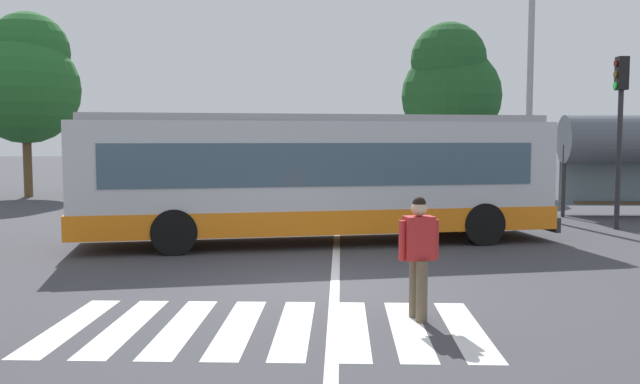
{
  "coord_description": "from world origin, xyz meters",
  "views": [
    {
      "loc": [
        0.39,
        -11.15,
        2.52
      ],
      "look_at": [
        -0.08,
        3.94,
        1.3
      ],
      "focal_mm": 37.49,
      "sensor_mm": 36.0,
      "label": 1
    }
  ],
  "objects_px": {
    "bus_stop_shelter": "(627,141)",
    "parked_car_red": "(217,180)",
    "traffic_light_far_corner": "(620,114)",
    "twin_arm_street_lamp": "(532,19)",
    "pedestrian_crossing_street": "(419,251)",
    "background_tree_left": "(26,79)",
    "parked_car_white": "(281,180)",
    "background_tree_right": "(450,86)",
    "parked_car_silver": "(346,180)",
    "city_transit_bus": "(317,177)",
    "parked_car_champagne": "(407,180)"
  },
  "relations": [
    {
      "from": "pedestrian_crossing_street",
      "to": "twin_arm_street_lamp",
      "type": "xyz_separation_m",
      "value": [
        4.9,
        12.37,
        5.27
      ]
    },
    {
      "from": "pedestrian_crossing_street",
      "to": "traffic_light_far_corner",
      "type": "relative_size",
      "value": 0.36
    },
    {
      "from": "bus_stop_shelter",
      "to": "parked_car_red",
      "type": "bearing_deg",
      "value": 156.19
    },
    {
      "from": "parked_car_white",
      "to": "traffic_light_far_corner",
      "type": "height_order",
      "value": "traffic_light_far_corner"
    },
    {
      "from": "parked_car_white",
      "to": "parked_car_silver",
      "type": "relative_size",
      "value": 0.99
    },
    {
      "from": "traffic_light_far_corner",
      "to": "twin_arm_street_lamp",
      "type": "relative_size",
      "value": 0.46
    },
    {
      "from": "parked_car_white",
      "to": "twin_arm_street_lamp",
      "type": "xyz_separation_m",
      "value": [
        8.51,
        -6.42,
        5.47
      ]
    },
    {
      "from": "pedestrian_crossing_street",
      "to": "background_tree_right",
      "type": "bearing_deg",
      "value": 79.85
    },
    {
      "from": "background_tree_right",
      "to": "pedestrian_crossing_street",
      "type": "bearing_deg",
      "value": -100.15
    },
    {
      "from": "twin_arm_street_lamp",
      "to": "pedestrian_crossing_street",
      "type": "bearing_deg",
      "value": -111.62
    },
    {
      "from": "city_transit_bus",
      "to": "background_tree_right",
      "type": "bearing_deg",
      "value": 70.2
    },
    {
      "from": "parked_car_red",
      "to": "parked_car_silver",
      "type": "relative_size",
      "value": 1.0
    },
    {
      "from": "parked_car_champagne",
      "to": "bus_stop_shelter",
      "type": "distance_m",
      "value": 9.03
    },
    {
      "from": "city_transit_bus",
      "to": "traffic_light_far_corner",
      "type": "distance_m",
      "value": 8.74
    },
    {
      "from": "pedestrian_crossing_street",
      "to": "background_tree_left",
      "type": "relative_size",
      "value": 0.22
    },
    {
      "from": "city_transit_bus",
      "to": "pedestrian_crossing_street",
      "type": "bearing_deg",
      "value": -76.51
    },
    {
      "from": "parked_car_white",
      "to": "parked_car_silver",
      "type": "xyz_separation_m",
      "value": [
        2.76,
        0.15,
        0.0
      ]
    },
    {
      "from": "background_tree_left",
      "to": "pedestrian_crossing_street",
      "type": "bearing_deg",
      "value": -52.9
    },
    {
      "from": "background_tree_right",
      "to": "bus_stop_shelter",
      "type": "bearing_deg",
      "value": -69.58
    },
    {
      "from": "bus_stop_shelter",
      "to": "twin_arm_street_lamp",
      "type": "bearing_deg",
      "value": -179.84
    },
    {
      "from": "pedestrian_crossing_street",
      "to": "bus_stop_shelter",
      "type": "bearing_deg",
      "value": 57.15
    },
    {
      "from": "twin_arm_street_lamp",
      "to": "background_tree_left",
      "type": "relative_size",
      "value": 1.31
    },
    {
      "from": "parked_car_red",
      "to": "twin_arm_street_lamp",
      "type": "height_order",
      "value": "twin_arm_street_lamp"
    },
    {
      "from": "parked_car_white",
      "to": "background_tree_left",
      "type": "relative_size",
      "value": 0.57
    },
    {
      "from": "parked_car_red",
      "to": "background_tree_left",
      "type": "distance_m",
      "value": 9.29
    },
    {
      "from": "parked_car_red",
      "to": "bus_stop_shelter",
      "type": "bearing_deg",
      "value": -23.81
    },
    {
      "from": "parked_car_red",
      "to": "parked_car_white",
      "type": "xyz_separation_m",
      "value": [
        2.67,
        0.12,
        0.0
      ]
    },
    {
      "from": "pedestrian_crossing_street",
      "to": "twin_arm_street_lamp",
      "type": "bearing_deg",
      "value": 68.38
    },
    {
      "from": "bus_stop_shelter",
      "to": "background_tree_left",
      "type": "bearing_deg",
      "value": 163.16
    },
    {
      "from": "parked_car_red",
      "to": "pedestrian_crossing_street",
      "type": "bearing_deg",
      "value": -71.41
    },
    {
      "from": "parked_car_red",
      "to": "parked_car_silver",
      "type": "distance_m",
      "value": 5.44
    },
    {
      "from": "bus_stop_shelter",
      "to": "background_tree_right",
      "type": "distance_m",
      "value": 11.47
    },
    {
      "from": "parked_car_champagne",
      "to": "background_tree_left",
      "type": "bearing_deg",
      "value": 178.07
    },
    {
      "from": "city_transit_bus",
      "to": "parked_car_silver",
      "type": "xyz_separation_m",
      "value": [
        0.8,
        12.04,
        -0.82
      ]
    },
    {
      "from": "traffic_light_far_corner",
      "to": "background_tree_left",
      "type": "distance_m",
      "value": 23.29
    },
    {
      "from": "pedestrian_crossing_street",
      "to": "parked_car_silver",
      "type": "bearing_deg",
      "value": 92.57
    },
    {
      "from": "parked_car_champagne",
      "to": "traffic_light_far_corner",
      "type": "bearing_deg",
      "value": -62.15
    },
    {
      "from": "bus_stop_shelter",
      "to": "background_tree_left",
      "type": "relative_size",
      "value": 0.51
    },
    {
      "from": "city_transit_bus",
      "to": "parked_car_champagne",
      "type": "bearing_deg",
      "value": 74.08
    },
    {
      "from": "city_transit_bus",
      "to": "parked_car_white",
      "type": "relative_size",
      "value": 2.59
    },
    {
      "from": "parked_car_silver",
      "to": "parked_car_champagne",
      "type": "distance_m",
      "value": 2.56
    },
    {
      "from": "city_transit_bus",
      "to": "parked_car_red",
      "type": "distance_m",
      "value": 12.68
    },
    {
      "from": "bus_stop_shelter",
      "to": "background_tree_right",
      "type": "bearing_deg",
      "value": 110.42
    },
    {
      "from": "parked_car_white",
      "to": "background_tree_left",
      "type": "distance_m",
      "value": 11.72
    },
    {
      "from": "city_transit_bus",
      "to": "parked_car_white",
      "type": "bearing_deg",
      "value": 99.31
    },
    {
      "from": "traffic_light_far_corner",
      "to": "twin_arm_street_lamp",
      "type": "distance_m",
      "value": 4.55
    },
    {
      "from": "parked_car_champagne",
      "to": "bus_stop_shelter",
      "type": "height_order",
      "value": "bus_stop_shelter"
    },
    {
      "from": "twin_arm_street_lamp",
      "to": "background_tree_right",
      "type": "xyz_separation_m",
      "value": [
        -0.81,
        10.48,
        -1.26
      ]
    },
    {
      "from": "pedestrian_crossing_street",
      "to": "parked_car_champagne",
      "type": "xyz_separation_m",
      "value": [
        1.69,
        18.64,
        -0.2
      ]
    },
    {
      "from": "parked_car_red",
      "to": "parked_car_silver",
      "type": "xyz_separation_m",
      "value": [
        5.43,
        0.26,
        0.0
      ]
    }
  ]
}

